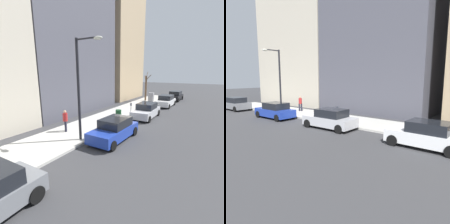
# 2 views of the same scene
# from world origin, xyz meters

# --- Properties ---
(ground_plane) EXTENTS (120.00, 120.00, 0.00)m
(ground_plane) POSITION_xyz_m (0.00, 0.00, 0.00)
(ground_plane) COLOR #38383A
(sidewalk) EXTENTS (4.00, 36.00, 0.15)m
(sidewalk) POSITION_xyz_m (2.00, 0.00, 0.07)
(sidewalk) COLOR #B2AFA8
(sidewalk) RESTS_ON ground
(parked_car_white) EXTENTS (1.95, 4.21, 1.52)m
(parked_car_white) POSITION_xyz_m (-1.16, -8.70, 0.74)
(parked_car_white) COLOR white
(parked_car_white) RESTS_ON ground
(parked_car_silver) EXTENTS (1.99, 4.23, 1.52)m
(parked_car_silver) POSITION_xyz_m (-1.04, -1.48, 0.74)
(parked_car_silver) COLOR #B7B7BC
(parked_car_silver) RESTS_ON ground
(parked_car_blue) EXTENTS (1.96, 4.22, 1.52)m
(parked_car_blue) POSITION_xyz_m (-1.25, 5.32, 0.74)
(parked_car_blue) COLOR #1E389E
(parked_car_blue) RESTS_ON ground
(parked_car_grey) EXTENTS (1.99, 4.23, 1.52)m
(parked_car_grey) POSITION_xyz_m (-1.06, 13.54, 0.74)
(parked_car_grey) COLOR slate
(parked_car_grey) RESTS_ON ground
(parking_meter) EXTENTS (0.14, 0.10, 1.35)m
(parking_meter) POSITION_xyz_m (0.45, -0.97, 0.98)
(parking_meter) COLOR slate
(parking_meter) RESTS_ON sidewalk
(streetlamp) EXTENTS (1.97, 0.32, 6.50)m
(streetlamp) POSITION_xyz_m (0.28, 6.82, 4.02)
(streetlamp) COLOR black
(streetlamp) RESTS_ON sidewalk
(trash_bin) EXTENTS (0.56, 0.56, 0.90)m
(trash_bin) POSITION_xyz_m (0.90, 0.89, 0.60)
(trash_bin) COLOR #14381E
(trash_bin) RESTS_ON sidewalk
(pedestrian_near_meter) EXTENTS (0.36, 0.36, 1.66)m
(pedestrian_near_meter) POSITION_xyz_m (2.63, 6.14, 1.09)
(pedestrian_near_meter) COLOR #1E1E2D
(pedestrian_near_meter) RESTS_ON sidewalk
(office_tower_right) EXTENTS (12.67, 12.67, 21.42)m
(office_tower_right) POSITION_xyz_m (11.83, 12.45, 10.71)
(office_tower_right) COLOR #BCB29E
(office_tower_right) RESTS_ON ground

